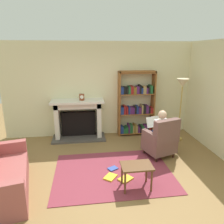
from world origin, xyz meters
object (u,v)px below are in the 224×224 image
at_px(seated_reader, 159,131).
at_px(sofa_floral, 2,176).
at_px(fireplace, 78,118).
at_px(side_table, 137,169).
at_px(bookshelf, 136,105).
at_px(floor_lamp, 182,88).
at_px(mantel_clock, 82,97).
at_px(armchair_reading, 161,140).

bearing_deg(seated_reader, sofa_floral, -0.43).
distance_m(fireplace, sofa_floral, 2.72).
height_order(fireplace, side_table, fireplace).
distance_m(fireplace, bookshelf, 1.72).
height_order(side_table, floor_lamp, floor_lamp).
bearing_deg(mantel_clock, seated_reader, -34.99).
bearing_deg(floor_lamp, fireplace, 169.73).
bearing_deg(sofa_floral, fireplace, -41.34).
bearing_deg(floor_lamp, bookshelf, 154.16).
bearing_deg(fireplace, floor_lamp, -10.27).
bearing_deg(seated_reader, side_table, 37.50).
distance_m(fireplace, mantel_clock, 0.64).
distance_m(armchair_reading, sofa_floral, 3.37).
relative_size(mantel_clock, side_table, 0.31).
bearing_deg(bookshelf, armchair_reading, -80.51).
height_order(mantel_clock, sofa_floral, mantel_clock).
relative_size(mantel_clock, floor_lamp, 0.10).
height_order(fireplace, floor_lamp, floor_lamp).
xyz_separation_m(sofa_floral, side_table, (2.37, -0.19, 0.07)).
bearing_deg(mantel_clock, bookshelf, 4.96).
height_order(fireplace, sofa_floral, fireplace).
height_order(mantel_clock, bookshelf, bookshelf).
height_order(bookshelf, armchair_reading, bookshelf).
xyz_separation_m(bookshelf, floor_lamp, (1.12, -0.54, 0.56)).
height_order(mantel_clock, seated_reader, mantel_clock).
bearing_deg(bookshelf, fireplace, -178.83).
relative_size(mantel_clock, bookshelf, 0.09).
bearing_deg(mantel_clock, fireplace, 140.42).
bearing_deg(seated_reader, fireplace, -53.44).
xyz_separation_m(bookshelf, side_table, (-0.62, -2.60, -0.51)).
height_order(fireplace, armchair_reading, fireplace).
distance_m(mantel_clock, bookshelf, 1.60).
bearing_deg(bookshelf, floor_lamp, -25.84).
height_order(armchair_reading, floor_lamp, floor_lamp).
relative_size(fireplace, mantel_clock, 8.60).
xyz_separation_m(armchair_reading, floor_lamp, (0.87, 0.95, 1.04)).
xyz_separation_m(fireplace, armchair_reading, (1.94, -1.46, -0.17)).
xyz_separation_m(armchair_reading, side_table, (-0.87, -1.11, -0.03)).
distance_m(fireplace, armchair_reading, 2.43).
height_order(armchair_reading, seated_reader, seated_reader).
bearing_deg(bookshelf, sofa_floral, -141.20).
distance_m(bookshelf, sofa_floral, 3.88).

